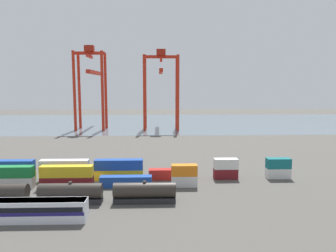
{
  "coord_description": "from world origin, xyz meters",
  "views": [
    {
      "loc": [
        14.9,
        -75.88,
        23.68
      ],
      "look_at": [
        18.63,
        35.96,
        9.54
      ],
      "focal_mm": 34.15,
      "sensor_mm": 36.0,
      "label": 1
    }
  ],
  "objects_px": {
    "shipping_container_6": "(126,181)",
    "gantry_crane_west": "(91,80)",
    "shipping_container_18": "(226,174)",
    "shipping_container_17": "(173,174)",
    "gantry_crane_central": "(161,81)",
    "freight_tank_row": "(33,193)",
    "shipping_container_7": "(184,181)",
    "shipping_container_11": "(10,176)",
    "shipping_container_20": "(278,173)"
  },
  "relations": [
    {
      "from": "shipping_container_6",
      "to": "gantry_crane_west",
      "type": "relative_size",
      "value": 0.27
    },
    {
      "from": "shipping_container_18",
      "to": "shipping_container_17",
      "type": "bearing_deg",
      "value": 180.0
    },
    {
      "from": "gantry_crane_central",
      "to": "freight_tank_row",
      "type": "bearing_deg",
      "value": -103.47
    },
    {
      "from": "shipping_container_18",
      "to": "gantry_crane_central",
      "type": "height_order",
      "value": "gantry_crane_central"
    },
    {
      "from": "gantry_crane_west",
      "to": "gantry_crane_central",
      "type": "height_order",
      "value": "gantry_crane_west"
    },
    {
      "from": "shipping_container_7",
      "to": "gantry_crane_central",
      "type": "relative_size",
      "value": 0.14
    },
    {
      "from": "shipping_container_11",
      "to": "gantry_crane_west",
      "type": "xyz_separation_m",
      "value": [
        1.2,
        97.55,
        25.72
      ]
    },
    {
      "from": "gantry_crane_west",
      "to": "shipping_container_6",
      "type": "bearing_deg",
      "value": -74.66
    },
    {
      "from": "shipping_container_11",
      "to": "shipping_container_18",
      "type": "height_order",
      "value": "same"
    },
    {
      "from": "shipping_container_6",
      "to": "shipping_container_7",
      "type": "bearing_deg",
      "value": 0.0
    },
    {
      "from": "shipping_container_6",
      "to": "shipping_container_20",
      "type": "relative_size",
      "value": 2.0
    },
    {
      "from": "shipping_container_17",
      "to": "shipping_container_6",
      "type": "bearing_deg",
      "value": -152.08
    },
    {
      "from": "shipping_container_11",
      "to": "gantry_crane_central",
      "type": "distance_m",
      "value": 107.48
    },
    {
      "from": "shipping_container_11",
      "to": "gantry_crane_central",
      "type": "height_order",
      "value": "gantry_crane_central"
    },
    {
      "from": "shipping_container_11",
      "to": "shipping_container_18",
      "type": "relative_size",
      "value": 2.0
    },
    {
      "from": "shipping_container_7",
      "to": "shipping_container_11",
      "type": "relative_size",
      "value": 0.5
    },
    {
      "from": "shipping_container_18",
      "to": "shipping_container_20",
      "type": "relative_size",
      "value": 1.0
    },
    {
      "from": "shipping_container_7",
      "to": "gantry_crane_west",
      "type": "xyz_separation_m",
      "value": [
        -42.15,
        103.52,
        25.72
      ]
    },
    {
      "from": "shipping_container_7",
      "to": "gantry_crane_central",
      "type": "distance_m",
      "value": 105.98
    },
    {
      "from": "gantry_crane_central",
      "to": "shipping_container_17",
      "type": "bearing_deg",
      "value": -88.96
    },
    {
      "from": "shipping_container_20",
      "to": "gantry_crane_central",
      "type": "relative_size",
      "value": 0.14
    },
    {
      "from": "shipping_container_6",
      "to": "shipping_container_18",
      "type": "xyz_separation_m",
      "value": [
        24.9,
        5.97,
        0.0
      ]
    },
    {
      "from": "shipping_container_6",
      "to": "gantry_crane_central",
      "type": "relative_size",
      "value": 0.28
    },
    {
      "from": "shipping_container_17",
      "to": "gantry_crane_west",
      "type": "relative_size",
      "value": 0.27
    },
    {
      "from": "shipping_container_7",
      "to": "shipping_container_11",
      "type": "xyz_separation_m",
      "value": [
        -43.36,
        5.97,
        0.0
      ]
    },
    {
      "from": "shipping_container_6",
      "to": "freight_tank_row",
      "type": "bearing_deg",
      "value": -149.74
    },
    {
      "from": "shipping_container_6",
      "to": "shipping_container_11",
      "type": "height_order",
      "value": "same"
    },
    {
      "from": "freight_tank_row",
      "to": "shipping_container_7",
      "type": "distance_m",
      "value": 33.0
    },
    {
      "from": "shipping_container_7",
      "to": "gantry_crane_west",
      "type": "bearing_deg",
      "value": 112.16
    },
    {
      "from": "shipping_container_20",
      "to": "gantry_crane_west",
      "type": "bearing_deg",
      "value": 124.45
    },
    {
      "from": "shipping_container_6",
      "to": "gantry_crane_central",
      "type": "distance_m",
      "value": 106.33
    },
    {
      "from": "gantry_crane_west",
      "to": "gantry_crane_central",
      "type": "bearing_deg",
      "value": -0.98
    },
    {
      "from": "freight_tank_row",
      "to": "shipping_container_17",
      "type": "relative_size",
      "value": 4.74
    },
    {
      "from": "shipping_container_6",
      "to": "shipping_container_17",
      "type": "bearing_deg",
      "value": 27.92
    },
    {
      "from": "shipping_container_18",
      "to": "gantry_crane_central",
      "type": "relative_size",
      "value": 0.14
    },
    {
      "from": "shipping_container_6",
      "to": "shipping_container_7",
      "type": "relative_size",
      "value": 2.0
    },
    {
      "from": "freight_tank_row",
      "to": "shipping_container_18",
      "type": "height_order",
      "value": "freight_tank_row"
    },
    {
      "from": "shipping_container_20",
      "to": "shipping_container_17",
      "type": "bearing_deg",
      "value": 180.0
    },
    {
      "from": "shipping_container_7",
      "to": "shipping_container_20",
      "type": "xyz_separation_m",
      "value": [
        24.77,
        5.97,
        0.0
      ]
    },
    {
      "from": "shipping_container_7",
      "to": "gantry_crane_central",
      "type": "height_order",
      "value": "gantry_crane_central"
    },
    {
      "from": "freight_tank_row",
      "to": "gantry_crane_central",
      "type": "xyz_separation_m",
      "value": [
        27.11,
        113.15,
        24.28
      ]
    },
    {
      "from": "gantry_crane_west",
      "to": "gantry_crane_central",
      "type": "xyz_separation_m",
      "value": [
        37.91,
        -0.65,
        -0.59
      ]
    },
    {
      "from": "freight_tank_row",
      "to": "shipping_container_6",
      "type": "xyz_separation_m",
      "value": [
        17.6,
        10.27,
        -0.84
      ]
    },
    {
      "from": "gantry_crane_west",
      "to": "freight_tank_row",
      "type": "bearing_deg",
      "value": -84.58
    },
    {
      "from": "shipping_container_7",
      "to": "gantry_crane_central",
      "type": "bearing_deg",
      "value": 92.36
    },
    {
      "from": "shipping_container_6",
      "to": "shipping_container_18",
      "type": "height_order",
      "value": "same"
    },
    {
      "from": "shipping_container_17",
      "to": "gantry_crane_west",
      "type": "xyz_separation_m",
      "value": [
        -39.67,
        97.55,
        25.72
      ]
    },
    {
      "from": "shipping_container_6",
      "to": "shipping_container_7",
      "type": "distance_m",
      "value": 13.75
    },
    {
      "from": "shipping_container_6",
      "to": "shipping_container_17",
      "type": "xyz_separation_m",
      "value": [
        11.27,
        5.97,
        0.0
      ]
    },
    {
      "from": "shipping_container_7",
      "to": "shipping_container_20",
      "type": "bearing_deg",
      "value": 13.55
    }
  ]
}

